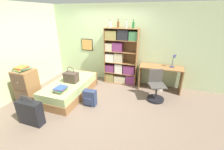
% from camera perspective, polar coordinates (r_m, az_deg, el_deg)
% --- Properties ---
extents(ground_plane, '(14.00, 14.00, 0.00)m').
position_cam_1_polar(ground_plane, '(4.43, -7.36, -9.03)').
color(ground_plane, '#756051').
extents(wall_back, '(10.00, 0.09, 2.60)m').
position_cam_1_polar(wall_back, '(5.31, -0.77, 11.66)').
color(wall_back, beige).
rests_on(wall_back, ground_plane).
extents(wall_left, '(0.06, 10.00, 2.60)m').
position_cam_1_polar(wall_left, '(5.22, -30.16, 8.43)').
color(wall_left, beige).
rests_on(wall_left, ground_plane).
extents(bed, '(0.93, 1.86, 0.45)m').
position_cam_1_polar(bed, '(4.67, -15.46, -4.87)').
color(bed, olive).
rests_on(bed, ground_plane).
extents(handbag, '(0.38, 0.26, 0.47)m').
position_cam_1_polar(handbag, '(4.47, -15.30, -0.78)').
color(handbag, '#47382D').
rests_on(handbag, bed).
extents(book_stack_on_bed, '(0.30, 0.35, 0.11)m').
position_cam_1_polar(book_stack_on_bed, '(4.06, -19.05, -5.21)').
color(book_stack_on_bed, '#99894C').
rests_on(book_stack_on_bed, bed).
extents(suitcase, '(0.58, 0.21, 0.69)m').
position_cam_1_polar(suitcase, '(3.85, -28.69, -12.45)').
color(suitcase, black).
rests_on(suitcase, ground_plane).
extents(dresser, '(0.48, 0.48, 0.95)m').
position_cam_1_polar(dresser, '(4.64, -29.64, -3.93)').
color(dresser, olive).
rests_on(dresser, ground_plane).
extents(magazine_pile_on_dresser, '(0.35, 0.39, 0.10)m').
position_cam_1_polar(magazine_pile_on_dresser, '(4.47, -31.22, 2.13)').
color(magazine_pile_on_dresser, silver).
rests_on(magazine_pile_on_dresser, dresser).
extents(bookcase, '(1.09, 0.34, 1.87)m').
position_cam_1_polar(bookcase, '(5.08, 2.91, 6.28)').
color(bookcase, olive).
rests_on(bookcase, ground_plane).
extents(bottle_green, '(0.08, 0.08, 0.23)m').
position_cam_1_polar(bottle_green, '(5.00, -0.76, 18.64)').
color(bottle_green, '#B7BCC1').
rests_on(bottle_green, bookcase).
extents(bottle_brown, '(0.07, 0.07, 0.27)m').
position_cam_1_polar(bottle_brown, '(4.94, 2.34, 18.73)').
color(bottle_brown, brown).
rests_on(bottle_brown, bookcase).
extents(bottle_clear, '(0.06, 0.06, 0.25)m').
position_cam_1_polar(bottle_clear, '(4.89, 5.42, 18.56)').
color(bottle_clear, '#B7BCC1').
rests_on(bottle_clear, bookcase).
extents(bottle_blue, '(0.07, 0.07, 0.25)m').
position_cam_1_polar(bottle_blue, '(4.80, 8.13, 18.36)').
color(bottle_blue, '#1E6B2D').
rests_on(bottle_blue, bookcase).
extents(desk, '(1.29, 0.53, 0.78)m').
position_cam_1_polar(desk, '(4.94, 17.95, 0.53)').
color(desk, olive).
rests_on(desk, ground_plane).
extents(desk_lamp, '(0.20, 0.15, 0.44)m').
position_cam_1_polar(desk_lamp, '(4.86, 22.73, 6.06)').
color(desk_lamp, navy).
rests_on(desk_lamp, desk).
extents(desk_chair, '(0.55, 0.55, 0.86)m').
position_cam_1_polar(desk_chair, '(4.43, 16.34, -5.71)').
color(desk_chair, black).
rests_on(desk_chair, ground_plane).
extents(backpack, '(0.34, 0.21, 0.43)m').
position_cam_1_polar(backpack, '(4.08, -8.45, -8.63)').
color(backpack, '#2D3856').
rests_on(backpack, ground_plane).
extents(waste_bin, '(0.26, 0.26, 0.24)m').
position_cam_1_polar(waste_bin, '(5.06, 17.49, -4.16)').
color(waste_bin, '#B7B2A8').
rests_on(waste_bin, ground_plane).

